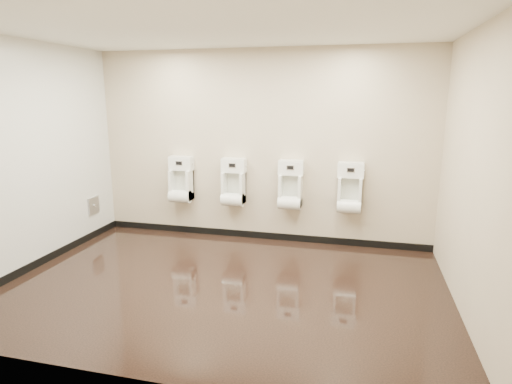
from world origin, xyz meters
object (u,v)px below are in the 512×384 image
access_panel (94,205)px  urinal_0 (181,183)px  urinal_3 (350,192)px  urinal_2 (290,189)px  urinal_1 (233,186)px

access_panel → urinal_0: 1.38m
access_panel → urinal_3: bearing=6.4°
urinal_0 → urinal_2: 1.70m
access_panel → urinal_2: size_ratio=0.36×
access_panel → urinal_0: urinal_0 is taller
access_panel → urinal_3: urinal_3 is taller
urinal_1 → urinal_0: bearing=180.0°
access_panel → urinal_2: 3.02m
urinal_2 → urinal_3: same height
urinal_0 → urinal_2: size_ratio=1.00×
access_panel → urinal_2: bearing=8.2°
urinal_1 → urinal_2: (0.86, 0.00, 0.00)m
urinal_1 → urinal_3: size_ratio=1.00×
urinal_2 → urinal_3: bearing=0.0°
urinal_0 → urinal_1: 0.84m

